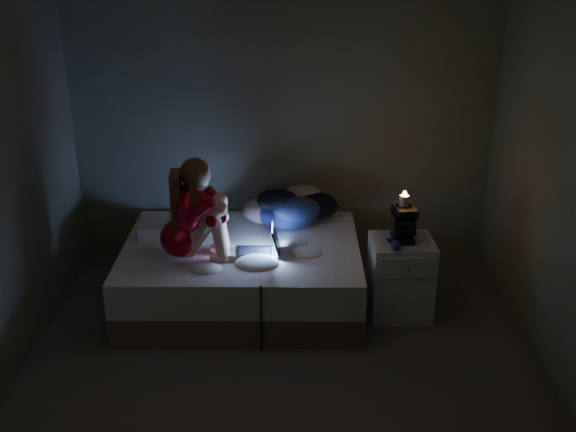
{
  "coord_description": "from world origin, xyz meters",
  "views": [
    {
      "loc": [
        0.08,
        -3.9,
        2.86
      ],
      "look_at": [
        0.05,
        1.0,
        0.8
      ],
      "focal_mm": 43.61,
      "sensor_mm": 36.0,
      "label": 1
    }
  ],
  "objects_px": {
    "woman": "(180,209)",
    "phone": "(394,242)",
    "nightstand": "(400,277)",
    "bed": "(242,273)",
    "laptop": "(257,240)",
    "candle": "(404,201)"
  },
  "relations": [
    {
      "from": "woman",
      "to": "bed",
      "type": "bearing_deg",
      "value": 24.2
    },
    {
      "from": "bed",
      "to": "phone",
      "type": "bearing_deg",
      "value": -10.13
    },
    {
      "from": "bed",
      "to": "laptop",
      "type": "distance_m",
      "value": 0.43
    },
    {
      "from": "woman",
      "to": "laptop",
      "type": "relative_size",
      "value": 2.38
    },
    {
      "from": "nightstand",
      "to": "phone",
      "type": "distance_m",
      "value": 0.33
    },
    {
      "from": "bed",
      "to": "laptop",
      "type": "bearing_deg",
      "value": -50.49
    },
    {
      "from": "woman",
      "to": "candle",
      "type": "xyz_separation_m",
      "value": [
        1.67,
        0.09,
        0.04
      ]
    },
    {
      "from": "woman",
      "to": "phone",
      "type": "relative_size",
      "value": 5.68
    },
    {
      "from": "nightstand",
      "to": "phone",
      "type": "xyz_separation_m",
      "value": [
        -0.08,
        -0.04,
        0.32
      ]
    },
    {
      "from": "candle",
      "to": "laptop",
      "type": "bearing_deg",
      "value": -179.13
    },
    {
      "from": "phone",
      "to": "laptop",
      "type": "bearing_deg",
      "value": 164.91
    },
    {
      "from": "bed",
      "to": "nightstand",
      "type": "bearing_deg",
      "value": -7.58
    },
    {
      "from": "woman",
      "to": "nightstand",
      "type": "bearing_deg",
      "value": -2.29
    },
    {
      "from": "woman",
      "to": "phone",
      "type": "bearing_deg",
      "value": -3.73
    },
    {
      "from": "nightstand",
      "to": "laptop",
      "type": "bearing_deg",
      "value": 177.37
    },
    {
      "from": "candle",
      "to": "phone",
      "type": "relative_size",
      "value": 0.57
    },
    {
      "from": "woman",
      "to": "phone",
      "type": "xyz_separation_m",
      "value": [
        1.6,
        0.03,
        -0.28
      ]
    },
    {
      "from": "candle",
      "to": "phone",
      "type": "height_order",
      "value": "candle"
    },
    {
      "from": "woman",
      "to": "nightstand",
      "type": "relative_size",
      "value": 1.27
    },
    {
      "from": "phone",
      "to": "woman",
      "type": "bearing_deg",
      "value": 168.45
    },
    {
      "from": "laptop",
      "to": "nightstand",
      "type": "xyz_separation_m",
      "value": [
        1.11,
        -0.0,
        -0.32
      ]
    },
    {
      "from": "laptop",
      "to": "candle",
      "type": "distance_m",
      "value": 1.15
    }
  ]
}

